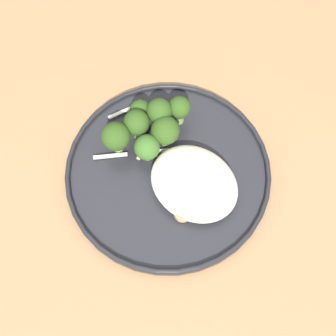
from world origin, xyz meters
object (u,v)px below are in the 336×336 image
object	(u,v)px
broccoli_floret_near_rim	(147,148)
seared_scallop_left_edge	(196,164)
broccoli_floret_right_tilted	(179,109)
dinner_plate	(168,171)
broccoli_floret_small_sprig	(116,137)
broccoli_floret_front_edge	(140,111)
broccoli_floret_tall_stalk	(137,123)
broccoli_floret_split_head	(159,112)
seared_scallop_half_hidden	(183,212)
seared_scallop_large_seared	(175,196)
seared_scallop_center_golden	(192,186)
broccoli_floret_rear_charred	(165,131)

from	to	relation	value
broccoli_floret_near_rim	seared_scallop_left_edge	bearing A→B (deg)	-153.99
broccoli_floret_right_tilted	broccoli_floret_near_rim	xyz separation A→B (m)	(-0.00, 0.07, -0.00)
dinner_plate	broccoli_floret_small_sprig	size ratio (longest dim) A/B	4.76
broccoli_floret_front_edge	broccoli_floret_tall_stalk	distance (m)	0.03
seared_scallop_left_edge	broccoli_floret_split_head	world-z (taller)	broccoli_floret_split_head
seared_scallop_half_hidden	broccoli_floret_front_edge	distance (m)	0.16
broccoli_floret_tall_stalk	broccoli_floret_split_head	distance (m)	0.04
broccoli_floret_near_rim	dinner_plate	bearing A→B (deg)	-177.97
broccoli_floret_right_tilted	seared_scallop_left_edge	bearing A→B (deg)	146.15
seared_scallop_large_seared	broccoli_floret_split_head	size ratio (longest dim) A/B	0.47
broccoli_floret_right_tilted	broccoli_floret_split_head	bearing A→B (deg)	56.23
broccoli_floret_right_tilted	broccoli_floret_tall_stalk	xyz separation A→B (m)	(0.03, 0.06, 0.01)
seared_scallop_half_hidden	broccoli_floret_right_tilted	xyz separation A→B (m)	(0.10, -0.11, 0.02)
dinner_plate	broccoli_floret_split_head	distance (m)	0.09
seared_scallop_center_golden	seared_scallop_large_seared	xyz separation A→B (m)	(0.01, 0.03, -0.00)
broccoli_floret_front_edge	broccoli_floret_near_rim	xyz separation A→B (m)	(-0.05, 0.04, 0.00)
dinner_plate	seared_scallop_center_golden	xyz separation A→B (m)	(-0.04, 0.00, 0.01)
broccoli_floret_right_tilted	broccoli_floret_rear_charred	world-z (taller)	broccoli_floret_rear_charred
seared_scallop_center_golden	broccoli_floret_front_edge	world-z (taller)	broccoli_floret_front_edge
seared_scallop_large_seared	broccoli_floret_split_head	bearing A→B (deg)	-39.57
broccoli_floret_near_rim	broccoli_floret_split_head	size ratio (longest dim) A/B	0.81
dinner_plate	broccoli_floret_rear_charred	distance (m)	0.06
seared_scallop_left_edge	seared_scallop_half_hidden	distance (m)	0.07
broccoli_floret_front_edge	broccoli_floret_rear_charred	world-z (taller)	broccoli_floret_rear_charred
seared_scallop_half_hidden	seared_scallop_left_edge	bearing A→B (deg)	-65.00
broccoli_floret_right_tilted	broccoli_floret_small_sprig	xyz separation A→B (m)	(0.04, 0.09, 0.01)
seared_scallop_large_seared	broccoli_floret_tall_stalk	distance (m)	0.11
broccoli_floret_near_rim	seared_scallop_half_hidden	bearing A→B (deg)	159.03
broccoli_floret_right_tilted	broccoli_floret_rear_charred	bearing A→B (deg)	101.21
seared_scallop_center_golden	broccoli_floret_small_sprig	size ratio (longest dim) A/B	0.59
seared_scallop_left_edge	seared_scallop_large_seared	xyz separation A→B (m)	(-0.01, 0.06, -0.00)
dinner_plate	seared_scallop_center_golden	size ratio (longest dim) A/B	8.10
broccoli_floret_small_sprig	broccoli_floret_split_head	world-z (taller)	broccoli_floret_small_sprig
broccoli_floret_right_tilted	dinner_plate	bearing A→B (deg)	118.70
broccoli_floret_front_edge	broccoli_floret_rear_charred	size ratio (longest dim) A/B	0.80
broccoli_floret_rear_charred	broccoli_floret_split_head	bearing A→B (deg)	-33.14
seared_scallop_left_edge	seared_scallop_center_golden	distance (m)	0.03
broccoli_floret_right_tilted	broccoli_floret_front_edge	bearing A→B (deg)	39.66
seared_scallop_large_seared	broccoli_floret_right_tilted	size ratio (longest dim) A/B	0.52
dinner_plate	broccoli_floret_split_head	world-z (taller)	broccoli_floret_split_head
broccoli_floret_small_sprig	broccoli_floret_split_head	size ratio (longest dim) A/B	1.04
dinner_plate	seared_scallop_half_hidden	world-z (taller)	seared_scallop_half_hidden
seared_scallop_half_hidden	broccoli_floret_front_edge	size ratio (longest dim) A/B	0.55
seared_scallop_half_hidden	dinner_plate	bearing A→B (deg)	-33.19
broccoli_floret_split_head	broccoli_floret_tall_stalk	bearing A→B (deg)	70.56
broccoli_floret_near_rim	seared_scallop_large_seared	bearing A→B (deg)	160.58
seared_scallop_left_edge	broccoli_floret_small_sprig	xyz separation A→B (m)	(0.10, 0.05, 0.03)
seared_scallop_half_hidden	broccoli_floret_rear_charred	xyz separation A→B (m)	(0.09, -0.07, 0.02)
seared_scallop_large_seared	broccoli_floret_split_head	xyz separation A→B (m)	(0.09, -0.08, 0.03)
dinner_plate	broccoli_floret_split_head	size ratio (longest dim) A/B	4.96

